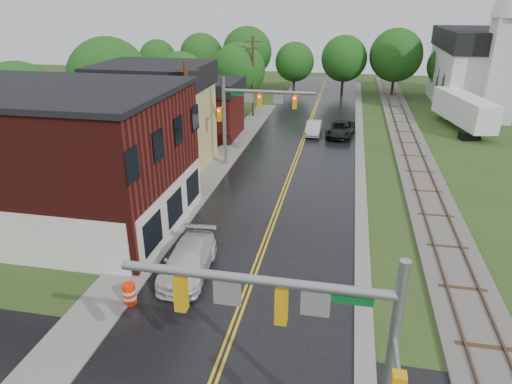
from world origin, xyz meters
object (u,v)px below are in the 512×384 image
(church, at_px, (486,61))
(tree_left_a, at_px, (21,110))
(traffic_signal_near, at_px, (310,326))
(pickup_white, at_px, (188,261))
(semi_trailer, at_px, (464,109))
(traffic_signal_far, at_px, (250,107))
(tree_left_b, at_px, (110,81))
(suv_dark, at_px, (341,129))
(utility_pole_b, at_px, (189,124))
(brick_building, at_px, (58,158))
(tree_left_c, at_px, (182,81))
(construction_barrel, at_px, (129,294))
(tree_left_e, at_px, (239,72))
(utility_pole_c, at_px, (253,76))
(sedan_silver, at_px, (314,128))

(church, xyz_separation_m, tree_left_a, (-39.85, -31.84, -0.72))
(traffic_signal_near, height_order, pickup_white, traffic_signal_near)
(traffic_signal_near, relative_size, semi_trailer, 0.65)
(traffic_signal_far, bearing_deg, tree_left_b, 161.19)
(suv_dark, bearing_deg, pickup_white, -97.73)
(traffic_signal_far, relative_size, utility_pole_b, 0.82)
(brick_building, bearing_deg, suv_dark, 54.77)
(traffic_signal_near, height_order, tree_left_c, tree_left_c)
(tree_left_a, bearing_deg, construction_barrel, -43.07)
(traffic_signal_far, height_order, tree_left_c, tree_left_c)
(traffic_signal_far, relative_size, suv_dark, 1.41)
(utility_pole_b, bearing_deg, tree_left_e, 94.90)
(church, distance_m, pickup_white, 48.98)
(suv_dark, distance_m, construction_barrel, 30.80)
(brick_building, distance_m, suv_dark, 27.92)
(tree_left_c, xyz_separation_m, suv_dark, (17.35, -2.27, -3.79))
(brick_building, height_order, pickup_white, brick_building)
(utility_pole_c, xyz_separation_m, sedan_silver, (7.60, -6.33, -4.04))
(pickup_white, bearing_deg, construction_barrel, -125.64)
(tree_left_c, bearing_deg, traffic_signal_near, -65.44)
(pickup_white, bearing_deg, utility_pole_b, 104.33)
(brick_building, height_order, tree_left_e, brick_building)
(brick_building, bearing_deg, utility_pole_b, 50.93)
(tree_left_a, xyz_separation_m, sedan_silver, (20.65, 15.77, -4.43))
(utility_pole_b, distance_m, construction_barrel, 14.71)
(pickup_white, bearing_deg, tree_left_e, 95.53)
(utility_pole_c, distance_m, suv_dark, 12.75)
(utility_pole_c, bearing_deg, tree_left_e, 137.16)
(brick_building, height_order, construction_barrel, brick_building)
(church, relative_size, suv_dark, 3.83)
(suv_dark, distance_m, semi_trailer, 13.57)
(brick_building, distance_m, construction_barrel, 10.86)
(tree_left_e, bearing_deg, sedan_silver, -40.48)
(construction_barrel, bearing_deg, suv_dark, 73.98)
(sedan_silver, bearing_deg, semi_trailer, 19.50)
(brick_building, bearing_deg, semi_trailer, 44.48)
(traffic_signal_far, distance_m, utility_pole_b, 6.01)
(traffic_signal_near, height_order, construction_barrel, traffic_signal_near)
(utility_pole_c, height_order, suv_dark, utility_pole_c)
(sedan_silver, distance_m, construction_barrel, 30.21)
(brick_building, bearing_deg, church, 50.02)
(brick_building, height_order, tree_left_b, tree_left_b)
(utility_pole_c, distance_m, pickup_white, 33.53)
(traffic_signal_far, bearing_deg, construction_barrel, -94.61)
(utility_pole_c, bearing_deg, utility_pole_b, -90.00)
(traffic_signal_near, relative_size, suv_dark, 1.41)
(tree_left_e, bearing_deg, tree_left_c, -129.81)
(semi_trailer, bearing_deg, utility_pole_c, 177.23)
(construction_barrel, bearing_deg, semi_trailer, 59.04)
(sedan_silver, bearing_deg, tree_left_a, -142.22)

